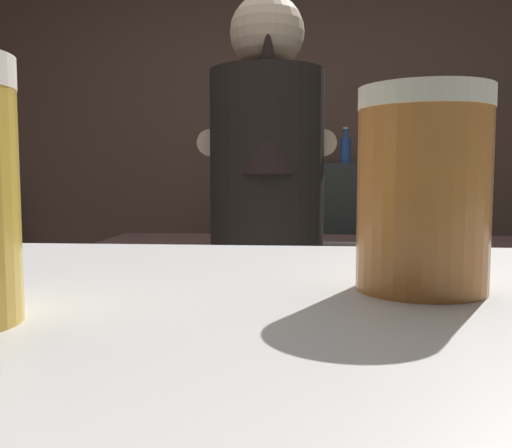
% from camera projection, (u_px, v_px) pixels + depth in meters
% --- Properties ---
extents(wall_back, '(5.20, 0.10, 2.70)m').
position_uv_depth(wall_back, '(289.00, 145.00, 3.53)').
color(wall_back, brown).
rests_on(wall_back, ground).
extents(prep_counter, '(2.10, 0.60, 0.91)m').
position_uv_depth(prep_counter, '(370.00, 360.00, 2.16)').
color(prep_counter, '#503734').
rests_on(prep_counter, ground).
extents(back_shelf, '(0.75, 0.36, 1.23)m').
position_uv_depth(back_shelf, '(309.00, 268.00, 3.30)').
color(back_shelf, '#343936').
rests_on(back_shelf, ground).
extents(bartender, '(0.45, 0.53, 1.69)m').
position_uv_depth(bartender, '(267.00, 237.00, 1.69)').
color(bartender, '#342F3B').
rests_on(bartender, ground).
extents(mixing_bowl, '(0.21, 0.21, 0.06)m').
position_uv_depth(mixing_bowl, '(252.00, 232.00, 2.26)').
color(mixing_bowl, beige).
rests_on(mixing_bowl, prep_counter).
extents(chefs_knife, '(0.24, 0.05, 0.01)m').
position_uv_depth(chefs_knife, '(348.00, 244.00, 2.07)').
color(chefs_knife, silver).
rests_on(chefs_knife, prep_counter).
extents(pint_glass_near, '(0.08, 0.08, 0.13)m').
position_uv_depth(pint_glass_near, '(423.00, 190.00, 0.36)').
color(pint_glass_near, '#BF7535').
rests_on(pint_glass_near, bar_counter).
extents(bottle_vinegar, '(0.06, 0.06, 0.21)m').
position_uv_depth(bottle_vinegar, '(345.00, 150.00, 3.21)').
color(bottle_vinegar, '#2A509D').
rests_on(bottle_vinegar, back_shelf).
extents(bottle_olive_oil, '(0.06, 0.06, 0.18)m').
position_uv_depth(bottle_olive_oil, '(256.00, 151.00, 3.19)').
color(bottle_olive_oil, '#D2C27E').
rests_on(bottle_olive_oil, back_shelf).
extents(bottle_hot_sauce, '(0.06, 0.06, 0.17)m').
position_uv_depth(bottle_hot_sauce, '(316.00, 152.00, 3.28)').
color(bottle_hot_sauce, '#3C4F91').
rests_on(bottle_hot_sauce, back_shelf).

